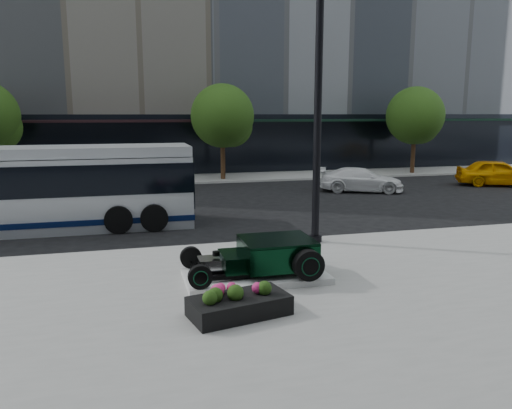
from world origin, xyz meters
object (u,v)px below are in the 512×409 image
object	(u,v)px
hot_rod	(268,255)
lamppost	(317,127)
transit_bus	(16,189)
flower_planter	(239,304)
yellow_taxi	(498,173)
white_sedan	(361,180)

from	to	relation	value
hot_rod	lamppost	distance (m)	4.82
transit_bus	flower_planter	bearing A→B (deg)	-58.79
yellow_taxi	white_sedan	bearing A→B (deg)	114.93
hot_rod	lamppost	bearing A→B (deg)	51.24
hot_rod	yellow_taxi	distance (m)	21.27
hot_rod	flower_planter	distance (m)	2.42
transit_bus	lamppost	bearing A→B (deg)	-25.59
lamppost	white_sedan	bearing A→B (deg)	56.53
lamppost	hot_rod	bearing A→B (deg)	-128.76
lamppost	yellow_taxi	xyz separation A→B (m)	(14.81, 9.58, -2.93)
flower_planter	white_sedan	bearing A→B (deg)	55.86
white_sedan	yellow_taxi	bearing A→B (deg)	-67.23
hot_rod	yellow_taxi	size ratio (longest dim) A/B	0.73
lamppost	yellow_taxi	world-z (taller)	lamppost
yellow_taxi	transit_bus	bearing A→B (deg)	126.95
yellow_taxi	hot_rod	bearing A→B (deg)	151.10
flower_planter	hot_rod	bearing A→B (deg)	59.95
lamppost	yellow_taxi	distance (m)	17.88
transit_bus	yellow_taxi	distance (m)	24.69
hot_rod	transit_bus	size ratio (longest dim) A/B	0.27
lamppost	flower_planter	size ratio (longest dim) A/B	3.65
hot_rod	white_sedan	xyz separation A→B (m)	(8.71, 12.54, -0.07)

